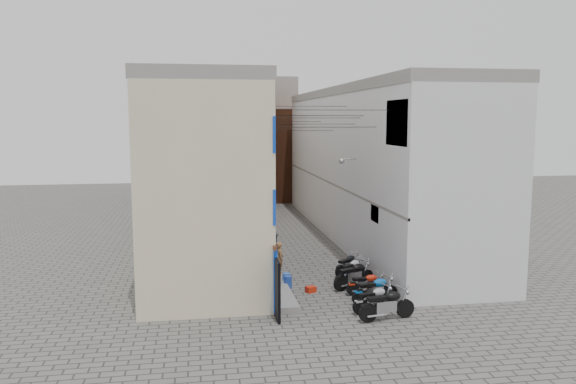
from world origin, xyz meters
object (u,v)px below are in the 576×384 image
motorcycle_c (375,288)px  red_crate (311,289)px  motorcycle_d (367,282)px  motorcycle_g (348,263)px  person_a (280,258)px  person_b (275,249)px  motorcycle_b (374,298)px  water_jug_near (288,282)px  water_jug_far (286,279)px  motorcycle_e (354,274)px  motorcycle_f (352,268)px  motorcycle_a (387,303)px

motorcycle_c → red_crate: motorcycle_c is taller
motorcycle_d → motorcycle_g: (0.03, 3.03, 0.02)m
person_a → person_b: (0.00, 1.66, 0.04)m
motorcycle_b → motorcycle_c: 1.02m
motorcycle_g → person_b: 3.54m
motorcycle_b → motorcycle_g: size_ratio=1.02×
motorcycle_d → person_b: bearing=-146.1°
motorcycle_g → water_jug_near: bearing=-100.1°
water_jug_far → red_crate: 1.40m
motorcycle_c → motorcycle_e: 2.06m
motorcycle_f → motorcycle_g: (0.08, 0.98, -0.02)m
motorcycle_a → motorcycle_e: 3.90m
motorcycle_a → motorcycle_b: (-0.17, 0.89, -0.09)m
water_jug_near → water_jug_far: water_jug_far is taller
water_jug_far → red_crate: (0.85, -1.11, -0.14)m
motorcycle_g → motorcycle_f: bearing=-43.4°
motorcycle_a → person_a: person_a is taller
motorcycle_e → water_jug_near: 2.84m
motorcycle_f → red_crate: motorcycle_f is taller
motorcycle_b → motorcycle_d: motorcycle_b is taller
motorcycle_f → person_b: person_b is taller
motorcycle_d → motorcycle_g: bearing=176.8°
motorcycle_e → motorcycle_g: 2.12m
motorcycle_e → motorcycle_a: bearing=-25.2°
motorcycle_d → red_crate: 2.34m
person_a → motorcycle_e: bearing=-123.7°
motorcycle_b → motorcycle_e: motorcycle_e is taller
motorcycle_a → motorcycle_d: (0.17, 2.95, -0.13)m
motorcycle_b → person_a: 5.57m
motorcycle_a → motorcycle_g: motorcycle_a is taller
motorcycle_c → motorcycle_g: (0.04, 4.13, -0.06)m
motorcycle_a → motorcycle_f: (0.12, 5.01, -0.09)m
person_a → water_jug_near: (0.15, -1.34, -0.71)m
motorcycle_c → person_a: person_a is taller
motorcycle_g → water_jug_far: (-3.10, -1.27, -0.26)m
motorcycle_a → water_jug_near: motorcycle_a is taller
person_a → motorcycle_c: bearing=-142.7°
motorcycle_f → person_a: person_a is taller
motorcycle_e → motorcycle_b: bearing=-28.1°
motorcycle_g → person_a: person_a is taller
motorcycle_b → motorcycle_d: 2.09m
motorcycle_b → red_crate: 3.32m
motorcycle_g → motorcycle_e: bearing=-47.2°
person_a → red_crate: (1.00, -2.03, -0.86)m
motorcycle_b → water_jug_far: 4.70m
red_crate → motorcycle_c: bearing=-38.4°
motorcycle_a → motorcycle_d: size_ratio=1.25×
motorcycle_d → motorcycle_e: 0.99m
person_b → water_jug_near: size_ratio=2.90×
water_jug_near → water_jug_far: (0.00, 0.42, 0.00)m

